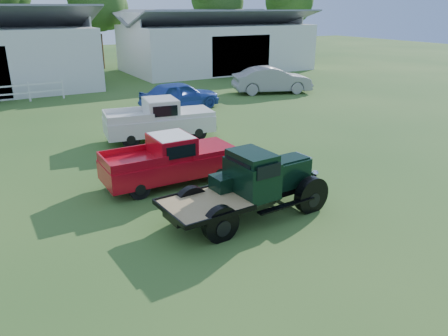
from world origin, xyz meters
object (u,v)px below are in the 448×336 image
vintage_flatbed (249,185)px  misc_car_blue (180,95)px  white_pickup (159,120)px  misc_car_grey (272,80)px  red_pickup (170,159)px

vintage_flatbed → misc_car_blue: (3.98, 13.55, -0.15)m
white_pickup → misc_car_blue: white_pickup is taller
misc_car_blue → misc_car_grey: 7.60m
white_pickup → misc_car_blue: size_ratio=1.05×
red_pickup → misc_car_blue: red_pickup is taller
red_pickup → white_pickup: size_ratio=0.94×
white_pickup → misc_car_grey: white_pickup is taller
vintage_flatbed → misc_car_grey: 18.85m
vintage_flatbed → red_pickup: 3.48m
vintage_flatbed → red_pickup: size_ratio=1.04×
white_pickup → vintage_flatbed: bearing=-86.4°
misc_car_blue → misc_car_grey: size_ratio=0.88×
vintage_flatbed → white_pickup: (0.66, 8.31, -0.04)m
white_pickup → misc_car_grey: 12.69m
red_pickup → white_pickup: white_pickup is taller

